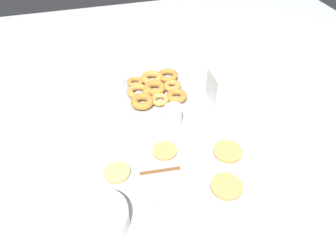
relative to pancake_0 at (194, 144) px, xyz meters
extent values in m
plane|color=#B2B5BA|center=(0.08, 0.00, -0.01)|extent=(3.00, 3.00, 0.00)
cylinder|color=beige|center=(0.00, 0.00, 0.00)|extent=(0.08, 0.08, 0.01)
cylinder|color=silver|center=(0.24, 0.19, 0.00)|extent=(0.08, 0.08, 0.01)
cylinder|color=tan|center=(-0.11, 0.07, 0.00)|extent=(0.11, 0.11, 0.01)
cylinder|color=tan|center=(-0.04, 0.22, 0.00)|extent=(0.11, 0.11, 0.01)
cylinder|color=tan|center=(0.12, 0.00, 0.00)|extent=(0.10, 0.10, 0.01)
cylinder|color=tan|center=(0.32, 0.06, 0.00)|extent=(0.10, 0.10, 0.01)
cube|color=#93969B|center=(0.07, -0.38, 0.00)|extent=(0.29, 0.30, 0.01)
torus|color=#B7752D|center=(-0.02, -0.47, 0.02)|extent=(0.11, 0.11, 0.03)
torus|color=#C68438|center=(0.06, -0.47, 0.02)|extent=(0.11, 0.11, 0.03)
torus|color=#B7752D|center=(0.15, -0.47, 0.01)|extent=(0.08, 0.08, 0.02)
torus|color=#C68438|center=(-0.02, -0.38, 0.02)|extent=(0.09, 0.09, 0.03)
torus|color=#B7752D|center=(0.07, -0.39, 0.02)|extent=(0.11, 0.11, 0.04)
torus|color=#C68438|center=(0.15, -0.38, 0.02)|extent=(0.11, 0.11, 0.03)
torus|color=#B7752D|center=(-0.01, -0.30, 0.02)|extent=(0.10, 0.10, 0.03)
torus|color=#D19347|center=(0.07, -0.30, 0.01)|extent=(0.08, 0.08, 0.02)
torus|color=#B7752D|center=(0.15, -0.30, 0.02)|extent=(0.11, 0.11, 0.03)
cylinder|color=white|center=(0.40, 0.24, 0.03)|extent=(0.19, 0.19, 0.06)
cube|color=white|center=(-0.23, -0.25, 0.01)|extent=(0.14, 0.12, 0.03)
cube|color=white|center=(-0.23, -0.25, 0.04)|extent=(0.14, 0.12, 0.03)
cube|color=white|center=(-0.23, -0.25, 0.07)|extent=(0.14, 0.12, 0.03)
cube|color=white|center=(-0.23, -0.25, 0.10)|extent=(0.14, 0.12, 0.03)
cube|color=white|center=(-0.23, -0.25, 0.13)|extent=(0.14, 0.12, 0.03)
cylinder|color=white|center=(0.04, -0.15, 0.04)|extent=(0.08, 0.08, 0.09)
cube|color=brown|center=(0.16, 0.09, 0.00)|extent=(0.15, 0.03, 0.01)
cube|color=#A8A8AD|center=(0.03, 0.10, 0.00)|extent=(0.13, 0.07, 0.01)
camera|label=1|loc=(0.32, 0.76, 0.89)|focal=32.00mm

